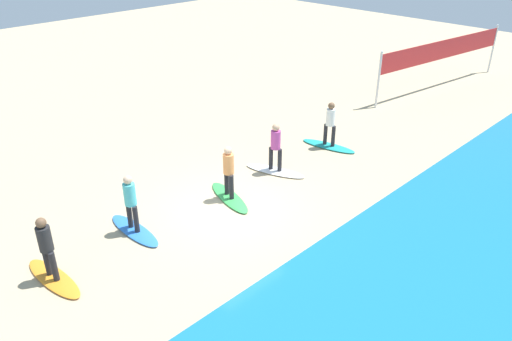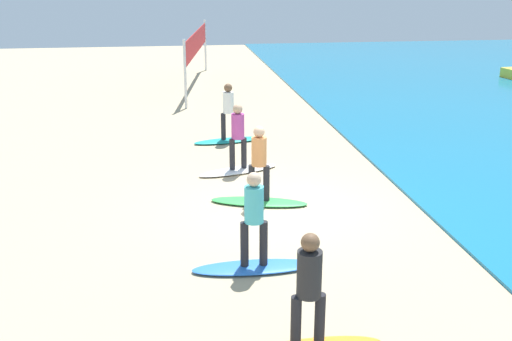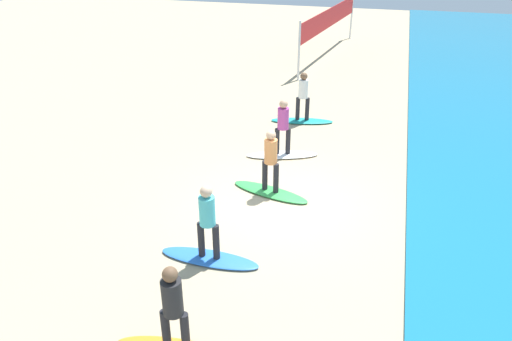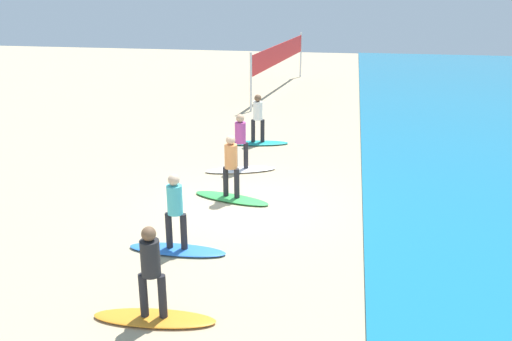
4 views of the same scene
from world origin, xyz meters
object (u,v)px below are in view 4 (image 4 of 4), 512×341
at_px(surfer_teal, 258,115).
at_px(surfboard_white, 241,170).
at_px(surfer_white, 240,137).
at_px(surfboard_blue, 177,250).
at_px(surfer_green, 231,162).
at_px(surfboard_teal, 258,143).
at_px(surfboard_orange, 155,318).
at_px(surfboard_green, 231,198).
at_px(surfer_blue, 175,206).
at_px(surfer_orange, 151,266).
at_px(volleyball_net, 280,55).

xyz_separation_m(surfer_teal, surfboard_white, (2.84, -0.04, -0.99)).
relative_size(surfer_white, surfboard_blue, 0.78).
height_order(surfer_white, surfer_green, same).
bearing_deg(surfboard_teal, surfboard_orange, -100.74).
height_order(surfboard_green, surfer_blue, surfer_blue).
bearing_deg(surfboard_teal, surfer_orange, -100.74).
height_order(surfer_teal, surfer_orange, same).
distance_m(surfer_orange, volleyball_net, 19.84).
distance_m(surfboard_teal, volleyball_net, 9.43).
xyz_separation_m(surfer_teal, surfboard_green, (5.09, 0.15, -0.99)).
relative_size(surfer_teal, surfer_orange, 1.00).
height_order(surfer_teal, surfboard_blue, surfer_teal).
relative_size(surfboard_orange, volleyball_net, 0.23).
xyz_separation_m(surfboard_teal, surfboard_blue, (8.10, -0.37, 0.00)).
distance_m(surfboard_teal, surfer_green, 5.19).
bearing_deg(surfer_green, surfboard_orange, -1.69).
bearing_deg(surfer_green, surfer_orange, -1.69).
bearing_deg(surfer_blue, surfboard_white, 176.45).
height_order(surfboard_green, surfer_green, surfer_green).
bearing_deg(surfboard_green, surfer_teal, 107.32).
relative_size(surfer_white, surfboard_green, 0.78).
relative_size(surfboard_teal, surfer_orange, 1.28).
distance_m(surfer_teal, surfboard_blue, 8.17).
relative_size(surfer_orange, volleyball_net, 0.18).
bearing_deg(surfer_orange, surfboard_blue, -171.62).
xyz_separation_m(surfboard_teal, surfer_blue, (8.10, -0.37, 0.99)).
relative_size(surfer_teal, surfboard_blue, 0.78).
xyz_separation_m(surfer_teal, surfer_green, (5.09, 0.15, 0.00)).
height_order(surfer_green, surfboard_orange, surfer_green).
distance_m(surfer_teal, surfboard_white, 3.01).
relative_size(surfboard_white, volleyball_net, 0.23).
relative_size(surfer_white, surfer_blue, 1.00).
xyz_separation_m(surfer_white, surfboard_green, (2.24, 0.20, -0.99)).
bearing_deg(surfboard_green, surfer_orange, -76.11).
relative_size(surfboard_teal, surfboard_green, 1.00).
height_order(surfer_teal, surfboard_green, surfer_teal).
bearing_deg(volleyball_net, surfer_green, 2.44).
bearing_deg(surfboard_blue, surfer_white, 87.15).
distance_m(surfboard_teal, surfboard_green, 5.09).
bearing_deg(surfer_white, surfboard_orange, 0.27).
height_order(surfer_green, surfboard_blue, surfer_green).
relative_size(surfboard_green, surfboard_blue, 1.00).
bearing_deg(surfer_orange, surfer_blue, -171.62).
height_order(surfboard_blue, surfer_orange, surfer_orange).
bearing_deg(surfboard_teal, surfboard_blue, -103.31).
bearing_deg(surfboard_teal, surfer_white, -101.57).
height_order(surfer_white, surfboard_green, surfer_white).
bearing_deg(surfer_white, surfer_teal, 179.12).
relative_size(surfer_white, volleyball_net, 0.18).
xyz_separation_m(surfer_teal, surfer_white, (2.84, -0.04, 0.00)).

